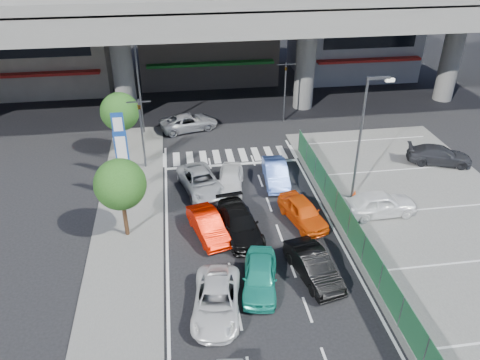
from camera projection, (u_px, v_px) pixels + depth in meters
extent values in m
plane|color=black|center=(262.00, 270.00, 24.07)|extent=(120.00, 120.00, 0.00)
cube|color=#5A5A57|center=(441.00, 229.00, 27.14)|extent=(12.00, 28.00, 0.06)
cube|color=#5A5A57|center=(128.00, 235.00, 26.58)|extent=(4.00, 30.00, 0.12)
cylinder|color=slate|center=(123.00, 72.00, 39.86)|extent=(1.80, 1.80, 8.00)
cylinder|color=slate|center=(305.00, 65.00, 41.86)|extent=(1.80, 1.80, 8.00)
cylinder|color=slate|center=(451.00, 58.00, 43.61)|extent=(1.80, 1.80, 8.00)
cube|color=slate|center=(215.00, 9.00, 38.34)|extent=(64.00, 14.00, 2.00)
cube|color=slate|center=(224.00, 7.00, 31.88)|extent=(64.00, 0.40, 0.90)
cube|color=gray|center=(44.00, 21.00, 46.15)|extent=(12.00, 10.00, 13.00)
cube|color=#A61914|center=(41.00, 73.00, 43.66)|extent=(10.80, 1.60, 0.25)
cube|color=black|center=(31.00, 25.00, 41.54)|extent=(9.60, 0.10, 5.85)
cube|color=gray|center=(205.00, 4.00, 48.50)|extent=(14.00, 10.00, 15.00)
cube|color=#166E21|center=(211.00, 63.00, 46.51)|extent=(12.60, 1.60, 0.25)
cube|color=black|center=(209.00, 5.00, 43.83)|extent=(11.20, 0.10, 6.75)
cube|color=gray|center=(354.00, 17.00, 50.40)|extent=(12.00, 10.00, 12.00)
cube|color=#A61914|center=(368.00, 59.00, 47.65)|extent=(10.80, 1.60, 0.25)
cube|color=black|center=(373.00, 20.00, 45.81)|extent=(9.60, 0.10, 5.40)
cylinder|color=#595B60|center=(142.00, 135.00, 32.24)|extent=(0.14, 0.14, 5.20)
cube|color=#595B60|center=(138.00, 102.00, 31.04)|extent=(1.60, 0.08, 0.08)
imported|color=black|center=(139.00, 106.00, 31.19)|extent=(0.26, 1.24, 0.50)
cylinder|color=#595B60|center=(285.00, 92.00, 39.69)|extent=(0.14, 0.14, 5.20)
cube|color=#595B60|center=(286.00, 64.00, 38.48)|extent=(1.60, 0.08, 0.08)
imported|color=black|center=(286.00, 68.00, 38.63)|extent=(0.26, 1.24, 0.50)
cylinder|color=#595B60|center=(359.00, 142.00, 28.06)|extent=(0.16, 0.16, 8.00)
cube|color=#595B60|center=(378.00, 78.00, 26.17)|extent=(1.40, 0.15, 0.15)
cube|color=silver|center=(390.00, 80.00, 26.33)|extent=(0.50, 0.22, 0.18)
cylinder|color=#595B60|center=(139.00, 87.00, 36.63)|extent=(0.16, 0.16, 8.00)
cube|color=#595B60|center=(142.00, 36.00, 34.74)|extent=(1.40, 0.15, 0.15)
cube|color=silver|center=(151.00, 38.00, 34.91)|extent=(0.50, 0.22, 0.18)
cylinder|color=#595B60|center=(126.00, 184.00, 29.46)|extent=(0.10, 0.10, 2.20)
cube|color=navy|center=(122.00, 154.00, 28.40)|extent=(0.80, 0.12, 3.00)
cube|color=white|center=(122.00, 155.00, 28.34)|extent=(0.60, 0.02, 2.40)
cylinder|color=#595B60|center=(123.00, 162.00, 31.97)|extent=(0.10, 0.10, 2.20)
cube|color=navy|center=(119.00, 134.00, 30.91)|extent=(0.80, 0.12, 3.00)
cube|color=white|center=(119.00, 135.00, 30.85)|extent=(0.60, 0.02, 2.40)
cylinder|color=#382314|center=(125.00, 218.00, 26.01)|extent=(0.24, 0.24, 2.40)
sphere|color=#194012|center=(120.00, 184.00, 24.90)|extent=(2.80, 2.80, 2.80)
cylinder|color=#382314|center=(124.00, 139.00, 34.89)|extent=(0.24, 0.24, 2.40)
sphere|color=#194012|center=(120.00, 112.00, 33.78)|extent=(2.80, 2.80, 2.80)
imported|color=white|center=(216.00, 301.00, 21.33)|extent=(2.76, 4.82, 1.27)
imported|color=teal|center=(260.00, 276.00, 22.68)|extent=(2.43, 4.30, 1.38)
imported|color=black|center=(313.00, 266.00, 23.31)|extent=(2.31, 4.40, 1.38)
imported|color=red|center=(208.00, 225.00, 26.34)|extent=(2.38, 4.23, 1.32)
imported|color=black|center=(240.00, 223.00, 26.46)|extent=(2.57, 4.98, 1.38)
imported|color=#EE510B|center=(303.00, 212.00, 27.48)|extent=(2.59, 4.33, 1.38)
imported|color=#ADB1B4|center=(201.00, 182.00, 30.54)|extent=(3.28, 5.16, 1.32)
imported|color=white|center=(230.00, 180.00, 30.72)|extent=(2.31, 4.27, 1.38)
imported|color=#5E87F1|center=(276.00, 173.00, 31.46)|extent=(1.75, 4.28, 1.38)
imported|color=#A1A2A9|center=(189.00, 122.00, 39.02)|extent=(5.19, 3.34, 1.33)
imported|color=white|center=(379.00, 203.00, 28.02)|extent=(4.52, 1.95, 1.52)
imported|color=#2D2E32|center=(439.00, 155.00, 33.72)|extent=(4.85, 3.19, 1.31)
cone|color=#E1420C|center=(355.00, 194.00, 29.78)|extent=(0.35, 0.35, 0.62)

